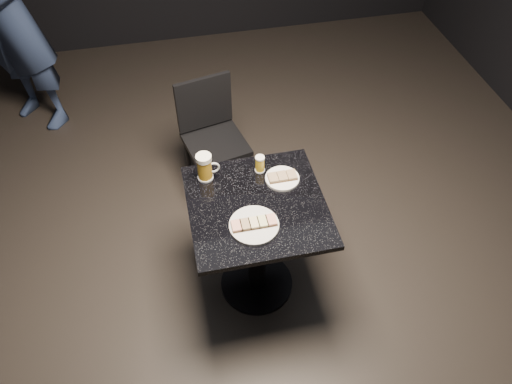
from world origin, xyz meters
The scene contains 10 objects.
floor centered at (0.00, 0.00, 0.00)m, with size 6.00×6.00×0.00m, color black.
plate_large centered at (-0.04, -0.14, 0.76)m, with size 0.25×0.25×0.01m, color silver.
plate_small centered at (0.17, 0.14, 0.76)m, with size 0.18×0.18×0.01m, color white.
patron centered at (-1.38, 1.99, 0.93)m, with size 0.68×0.45×1.86m, color navy.
table centered at (0.00, 0.00, 0.51)m, with size 0.70×0.70×0.75m.
beer_mug centered at (-0.23, 0.24, 0.83)m, with size 0.12×0.08×0.16m.
beer_tumbler centered at (0.07, 0.24, 0.80)m, with size 0.06×0.06×0.10m.
chair centered at (-0.11, 0.89, 0.50)m, with size 0.45×0.45×0.86m.
canapes_on_plate_large centered at (-0.04, -0.14, 0.77)m, with size 0.22×0.07×0.02m.
canapes_on_plate_small centered at (0.17, 0.14, 0.77)m, with size 0.15×0.07×0.02m.
Camera 1 is at (-0.36, -1.64, 2.66)m, focal length 35.00 mm.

